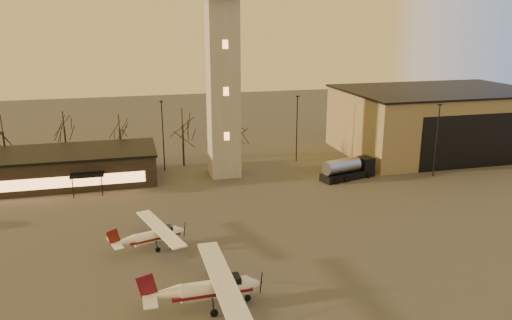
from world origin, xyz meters
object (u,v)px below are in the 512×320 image
at_px(terminal, 59,167).
at_px(cessna_front, 217,292).
at_px(hangar, 436,121).
at_px(fuel_truck, 348,170).
at_px(control_tower, 223,57).
at_px(cessna_rear, 157,238).

distance_m(terminal, cessna_front, 37.71).
bearing_deg(hangar, fuel_truck, -153.51).
bearing_deg(terminal, control_tower, -5.15).
height_order(control_tower, cessna_front, control_tower).
bearing_deg(fuel_truck, cessna_front, -145.73).
relative_size(hangar, terminal, 1.20).
relative_size(hangar, cessna_front, 2.46).
relative_size(terminal, cessna_rear, 2.55).
bearing_deg(control_tower, cessna_front, -102.16).
bearing_deg(cessna_rear, terminal, 99.53).
bearing_deg(terminal, cessna_front, -66.61).
bearing_deg(cessna_front, terminal, 112.36).
xyz_separation_m(control_tower, terminal, (-21.99, 1.98, -14.17)).
distance_m(cessna_rear, fuel_truck, 30.64).
relative_size(control_tower, hangar, 1.07).
distance_m(control_tower, terminal, 26.24).
xyz_separation_m(hangar, cessna_front, (-43.03, -36.60, -3.98)).
bearing_deg(cessna_front, cessna_rear, 106.64).
bearing_deg(terminal, cessna_rear, -63.92).
bearing_deg(fuel_truck, control_tower, 144.49).
distance_m(cessna_front, fuel_truck, 35.17).
bearing_deg(control_tower, terminal, 174.85).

